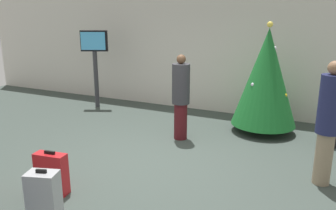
{
  "coord_description": "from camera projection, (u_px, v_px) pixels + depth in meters",
  "views": [
    {
      "loc": [
        2.51,
        -4.54,
        2.33
      ],
      "look_at": [
        0.1,
        0.37,
        0.9
      ],
      "focal_mm": 35.15,
      "sensor_mm": 36.0,
      "label": 1
    }
  ],
  "objects": [
    {
      "name": "back_wall",
      "position": [
        220.0,
        52.0,
        8.28
      ],
      "size": [
        16.0,
        0.2,
        3.05
      ],
      "primitive_type": "cube",
      "color": "beige",
      "rests_on": "ground_plane"
    },
    {
      "name": "traveller_1",
      "position": [
        181.0,
        96.0,
        6.41
      ],
      "size": [
        0.42,
        0.42,
        1.69
      ],
      "color": "#4C1419",
      "rests_on": "ground_plane"
    },
    {
      "name": "suitcase_1",
      "position": [
        52.0,
        173.0,
        4.48
      ],
      "size": [
        0.47,
        0.24,
        0.62
      ],
      "color": "#B2191E",
      "rests_on": "ground_plane"
    },
    {
      "name": "holiday_tree",
      "position": [
        266.0,
        77.0,
        6.74
      ],
      "size": [
        1.32,
        1.32,
        2.29
      ],
      "color": "#4C3319",
      "rests_on": "ground_plane"
    },
    {
      "name": "ground_plane",
      "position": [
        153.0,
        160.0,
        5.6
      ],
      "size": [
        16.0,
        16.0,
        0.0
      ],
      "primitive_type": "plane",
      "color": "#38423D"
    },
    {
      "name": "flight_info_kiosk",
      "position": [
        95.0,
        56.0,
        8.73
      ],
      "size": [
        0.68,
        0.37,
        2.05
      ],
      "color": "#333338",
      "rests_on": "ground_plane"
    },
    {
      "name": "suitcase_0",
      "position": [
        44.0,
        199.0,
        3.78
      ],
      "size": [
        0.4,
        0.33,
        0.7
      ],
      "color": "#9EA0A5",
      "rests_on": "ground_plane"
    },
    {
      "name": "traveller_0",
      "position": [
        328.0,
        121.0,
        4.58
      ],
      "size": [
        0.43,
        0.43,
        1.8
      ],
      "color": "gray",
      "rests_on": "ground_plane"
    }
  ]
}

